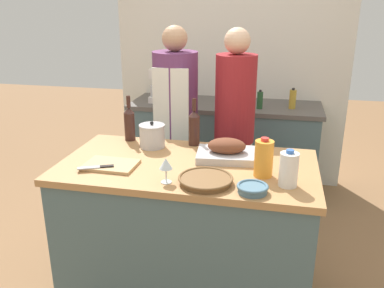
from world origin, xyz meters
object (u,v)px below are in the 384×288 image
knife_chef (97,167)px  condiment_bottle_tall (293,99)px  mixing_bowl (253,188)px  wine_bottle_dark (129,123)px  wine_bottle_green (194,127)px  cutting_board (111,165)px  wicker_basket (206,180)px  person_cook_guest (234,125)px  stock_pot (152,136)px  roasting_pan (227,151)px  person_cook_aproned (176,121)px  milk_jug (289,169)px  stand_mixer (159,89)px  juice_jug (264,158)px  wine_glass_left (166,164)px  condiment_bottle_short (260,100)px

knife_chef → condiment_bottle_tall: 2.05m
mixing_bowl → wine_bottle_dark: size_ratio=0.51×
knife_chef → wine_bottle_green: bearing=51.0°
wine_bottle_dark → cutting_board: bearing=-83.0°
cutting_board → mixing_bowl: size_ratio=1.88×
wicker_basket → wine_bottle_dark: bearing=137.4°
condiment_bottle_tall → person_cook_guest: (-0.44, -0.71, -0.06)m
stock_pot → roasting_pan: bearing=-12.2°
cutting_board → wine_bottle_dark: wine_bottle_dark is taller
knife_chef → person_cook_aproned: 1.05m
milk_jug → stand_mixer: size_ratio=0.62×
stock_pot → knife_chef: 0.48m
roasting_pan → wine_bottle_green: wine_bottle_green is taller
knife_chef → stand_mixer: (-0.15, 1.71, 0.10)m
cutting_board → stock_pot: bearing=70.3°
stock_pot → knife_chef: stock_pot is taller
roasting_pan → condiment_bottle_tall: size_ratio=2.03×
juice_jug → knife_chef: size_ratio=1.12×
stock_pot → condiment_bottle_tall: bearing=55.0°
milk_jug → stand_mixer: (-1.19, 1.68, 0.03)m
roasting_pan → condiment_bottle_tall: (0.40, 1.40, 0.02)m
cutting_board → milk_jug: 1.00m
wine_glass_left → condiment_bottle_short: condiment_bottle_short is taller
mixing_bowl → wine_bottle_dark: wine_bottle_dark is taller
milk_jug → stand_mixer: 2.06m
wine_bottle_dark → wine_glass_left: 0.75m
wine_bottle_dark → condiment_bottle_tall: wine_bottle_dark is taller
juice_jug → stand_mixer: (-1.06, 1.58, 0.02)m
wine_bottle_dark → milk_jug: bearing=-26.3°
cutting_board → condiment_bottle_tall: size_ratio=1.61×
person_cook_guest → juice_jug: bearing=-55.5°
mixing_bowl → knife_chef: size_ratio=0.81×
condiment_bottle_tall → condiment_bottle_short: size_ratio=1.09×
milk_jug → person_cook_guest: person_cook_guest is taller
person_cook_aproned → wine_bottle_dark: bearing=-113.9°
milk_jug → knife_chef: 1.05m
wine_bottle_green → condiment_bottle_short: 1.18m
wine_bottle_green → wine_glass_left: wine_bottle_green is taller
wicker_basket → wine_bottle_dark: (-0.63, 0.58, 0.10)m
wine_glass_left → person_cook_guest: bearing=78.2°
wine_bottle_dark → stand_mixer: size_ratio=0.97×
stock_pot → wine_bottle_green: bearing=21.1°
stand_mixer → person_cook_guest: person_cook_guest is taller
wicker_basket → condiment_bottle_short: bearing=84.1°
condiment_bottle_tall → person_cook_aproned: person_cook_aproned is taller
wicker_basket → person_cook_aproned: bearing=112.3°
stock_pot → wine_bottle_dark: 0.22m
roasting_pan → wine_bottle_dark: wine_bottle_dark is taller
mixing_bowl → juice_jug: juice_jug is taller
milk_jug → condiment_bottle_short: bearing=98.4°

